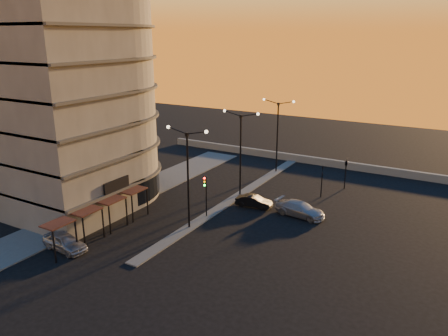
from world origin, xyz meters
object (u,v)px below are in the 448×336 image
traffic_light_main (205,190)px  car_sedan (254,201)px  streetlamp_mid (241,147)px  car_wagon (300,209)px  car_hatchback (65,242)px

traffic_light_main → car_sedan: size_ratio=1.12×
streetlamp_mid → car_wagon: 9.49m
streetlamp_mid → car_wagon: streetlamp_mid is taller
car_wagon → car_sedan: bearing=98.6°
streetlamp_mid → traffic_light_main: streetlamp_mid is taller
car_sedan → car_hatchback: bearing=143.5°
car_sedan → streetlamp_mid: bearing=44.3°
streetlamp_mid → car_hatchback: (-6.50, -18.73, -4.86)m
traffic_light_main → car_hatchback: 13.47m
car_hatchback → car_sedan: bearing=-25.5°
traffic_light_main → car_wagon: size_ratio=0.85×
car_wagon → streetlamp_mid: bearing=81.4°
traffic_light_main → car_sedan: traffic_light_main is taller
car_hatchback → car_wagon: (14.36, 16.58, -0.00)m
streetlamp_mid → car_sedan: bearing=-38.9°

